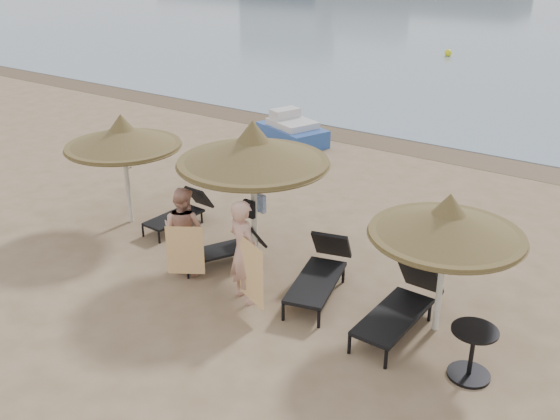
% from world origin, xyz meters
% --- Properties ---
extents(ground, '(160.00, 160.00, 0.00)m').
position_xyz_m(ground, '(0.00, 0.00, 0.00)').
color(ground, '#997E61').
rests_on(ground, ground).
extents(wet_sand_strip, '(200.00, 1.60, 0.01)m').
position_xyz_m(wet_sand_strip, '(0.00, 9.40, 0.00)').
color(wet_sand_strip, brown).
rests_on(wet_sand_strip, ground).
extents(palapa_left, '(2.56, 2.56, 2.54)m').
position_xyz_m(palapa_left, '(-3.70, 0.60, 2.02)').
color(palapa_left, silver).
rests_on(palapa_left, ground).
extents(palapa_center, '(2.95, 2.95, 2.92)m').
position_xyz_m(palapa_center, '(-0.22, 0.71, 2.33)').
color(palapa_center, silver).
rests_on(palapa_center, ground).
extents(palapa_right, '(2.47, 2.47, 2.45)m').
position_xyz_m(palapa_right, '(3.72, 0.46, 1.95)').
color(palapa_right, silver).
rests_on(palapa_right, ground).
extents(lounger_far_left, '(0.67, 1.76, 0.77)m').
position_xyz_m(lounger_far_left, '(-2.57, 1.10, 0.35)').
color(lounger_far_left, black).
rests_on(lounger_far_left, ground).
extents(lounger_near_left, '(1.30, 1.80, 0.78)m').
position_xyz_m(lounger_near_left, '(-0.64, 0.33, 0.35)').
color(lounger_near_left, black).
rests_on(lounger_near_left, ground).
extents(lounger_near_right, '(1.20, 2.22, 0.95)m').
position_xyz_m(lounger_near_right, '(1.50, 0.42, 0.43)').
color(lounger_near_right, black).
rests_on(lounger_near_right, ground).
extents(lounger_far_right, '(0.77, 2.15, 0.95)m').
position_xyz_m(lounger_far_right, '(3.21, 0.19, 0.43)').
color(lounger_far_right, black).
rests_on(lounger_far_right, ground).
extents(side_table, '(0.68, 0.68, 0.83)m').
position_xyz_m(side_table, '(4.59, -0.42, 0.39)').
color(side_table, black).
rests_on(side_table, ground).
extents(person_left, '(1.02, 0.75, 2.02)m').
position_xyz_m(person_left, '(-1.10, -0.40, 1.01)').
color(person_left, '#D69D88').
rests_on(person_left, ground).
extents(person_right, '(1.20, 0.97, 2.25)m').
position_xyz_m(person_right, '(0.51, -0.60, 1.13)').
color(person_right, '#D69D88').
rests_on(person_right, ground).
extents(towel_left, '(0.61, 0.39, 0.99)m').
position_xyz_m(towel_left, '(-0.75, -0.75, 0.68)').
color(towel_left, orange).
rests_on(towel_left, ground).
extents(towel_right, '(0.76, 0.34, 1.14)m').
position_xyz_m(towel_right, '(0.86, -0.85, 0.79)').
color(towel_right, orange).
rests_on(towel_right, ground).
extents(bag_patterned, '(0.30, 0.15, 0.36)m').
position_xyz_m(bag_patterned, '(-0.22, 0.89, 1.20)').
color(bag_patterned, white).
rests_on(bag_patterned, ground).
extents(bag_dark, '(0.25, 0.09, 0.35)m').
position_xyz_m(bag_dark, '(-0.22, 0.55, 1.19)').
color(bag_dark, black).
rests_on(bag_dark, ground).
extents(pedal_boat, '(2.54, 2.01, 1.03)m').
position_xyz_m(pedal_boat, '(-3.93, 7.67, 0.38)').
color(pedal_boat, '#2B53A8').
rests_on(pedal_boat, ground).
extents(buoy_left, '(0.40, 0.40, 0.40)m').
position_xyz_m(buoy_left, '(-5.48, 25.55, 0.20)').
color(buoy_left, yellow).
rests_on(buoy_left, ground).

